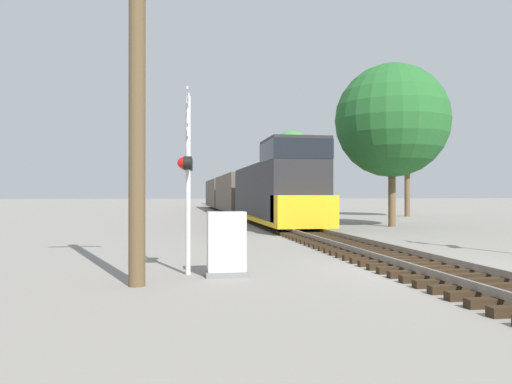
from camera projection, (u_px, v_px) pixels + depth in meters
The scene contains 9 objects.
ground_plane at pixel (423, 271), 12.26m from camera, with size 400.00×400.00×0.00m, color gray.
rail_track_bed at pixel (423, 265), 12.27m from camera, with size 2.60×160.00×0.31m.
freight_train at pixel (239, 193), 45.90m from camera, with size 2.94×49.45×4.67m.
crossing_signal_near at pixel (187, 168), 11.68m from camera, with size 0.38×1.01×4.34m.
relay_cabinet at pixel (226, 244), 11.44m from camera, with size 0.96×0.56×1.48m.
utility_pole at pixel (137, 79), 10.23m from camera, with size 1.80×0.34×8.32m.
tree_far_right at pixel (392, 121), 28.94m from camera, with size 6.57×6.57×9.45m.
tree_mid_background at pixel (407, 141), 42.07m from camera, with size 5.12×5.12×8.97m.
tree_deep_background at pixel (291, 152), 58.78m from camera, with size 4.96×4.96×9.36m.
Camera 1 is at (-6.09, -11.42, 1.89)m, focal length 35.00 mm.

